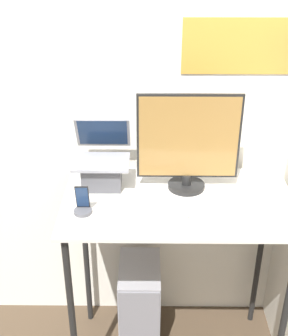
{
  "coord_description": "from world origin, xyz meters",
  "views": [
    {
      "loc": [
        -0.15,
        -1.65,
        2.38
      ],
      "look_at": [
        -0.17,
        0.33,
        1.3
      ],
      "focal_mm": 50.0,
      "sensor_mm": 36.0,
      "label": 1
    }
  ],
  "objects_px": {
    "computer_tower": "(140,305)",
    "cell_phone": "(83,206)",
    "mouse": "(186,214)",
    "monitor": "(188,145)",
    "keyboard": "(140,215)",
    "laptop": "(102,167)"
  },
  "relations": [
    {
      "from": "cell_phone",
      "to": "computer_tower",
      "type": "xyz_separation_m",
      "value": [
        0.26,
        0.22,
        -0.86
      ]
    },
    {
      "from": "mouse",
      "to": "computer_tower",
      "type": "distance_m",
      "value": 0.9
    },
    {
      "from": "keyboard",
      "to": "mouse",
      "type": "height_order",
      "value": "mouse"
    },
    {
      "from": "monitor",
      "to": "mouse",
      "type": "distance_m",
      "value": 0.36
    },
    {
      "from": "mouse",
      "to": "monitor",
      "type": "bearing_deg",
      "value": 86.21
    },
    {
      "from": "laptop",
      "to": "keyboard",
      "type": "height_order",
      "value": "laptop"
    },
    {
      "from": "monitor",
      "to": "cell_phone",
      "type": "xyz_separation_m",
      "value": [
        -0.51,
        -0.24,
        -0.21
      ]
    },
    {
      "from": "mouse",
      "to": "computer_tower",
      "type": "bearing_deg",
      "value": 132.74
    },
    {
      "from": "monitor",
      "to": "computer_tower",
      "type": "relative_size",
      "value": 0.88
    },
    {
      "from": "computer_tower",
      "to": "cell_phone",
      "type": "bearing_deg",
      "value": -140.06
    },
    {
      "from": "keyboard",
      "to": "computer_tower",
      "type": "bearing_deg",
      "value": 92.46
    },
    {
      "from": "laptop",
      "to": "mouse",
      "type": "height_order",
      "value": "laptop"
    },
    {
      "from": "monitor",
      "to": "keyboard",
      "type": "height_order",
      "value": "monitor"
    },
    {
      "from": "laptop",
      "to": "computer_tower",
      "type": "height_order",
      "value": "laptop"
    },
    {
      "from": "keyboard",
      "to": "mouse",
      "type": "xyz_separation_m",
      "value": [
        0.22,
        0.0,
        0.0
      ]
    },
    {
      "from": "cell_phone",
      "to": "keyboard",
      "type": "bearing_deg",
      "value": -6.41
    },
    {
      "from": "laptop",
      "to": "monitor",
      "type": "relative_size",
      "value": 0.66
    },
    {
      "from": "cell_phone",
      "to": "computer_tower",
      "type": "height_order",
      "value": "cell_phone"
    },
    {
      "from": "monitor",
      "to": "computer_tower",
      "type": "height_order",
      "value": "monitor"
    },
    {
      "from": "cell_phone",
      "to": "computer_tower",
      "type": "bearing_deg",
      "value": 39.94
    },
    {
      "from": "mouse",
      "to": "cell_phone",
      "type": "height_order",
      "value": "cell_phone"
    },
    {
      "from": "mouse",
      "to": "computer_tower",
      "type": "relative_size",
      "value": 0.1
    }
  ]
}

